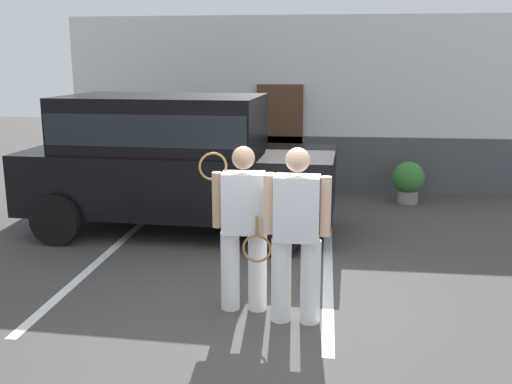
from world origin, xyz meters
The scene contains 8 objects.
ground_plane centered at (0.00, 0.00, 0.00)m, with size 40.00×40.00×0.00m, color #423F3D.
parking_stripe_0 centered at (-2.52, 1.50, 0.00)m, with size 0.12×4.40×0.01m, color silver.
parking_stripe_1 centered at (0.45, 1.50, 0.00)m, with size 0.12×4.40×0.01m, color silver.
house_frontage centered at (-0.01, 6.16, 1.60)m, with size 9.45×0.40×3.39m.
parked_suv centered at (-1.89, 3.03, 1.15)m, with size 4.68×2.32×2.05m.
tennis_player_man centered at (-0.44, 0.26, 0.90)m, with size 0.78×0.29×1.73m.
tennis_player_woman centered at (0.11, 0.03, 0.91)m, with size 0.91×0.29×1.76m.
potted_plant_by_porch centered at (1.89, 5.24, 0.42)m, with size 0.58×0.58×0.76m.
Camera 1 is at (0.37, -5.41, 2.56)m, focal length 40.89 mm.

